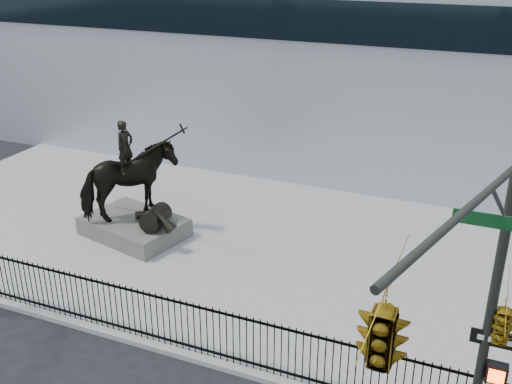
% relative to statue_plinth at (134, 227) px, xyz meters
% --- Properties ---
extents(ground, '(120.00, 120.00, 0.00)m').
position_rel_statue_plinth_xyz_m(ground, '(4.77, -6.21, -0.47)').
color(ground, black).
rests_on(ground, ground).
extents(plaza, '(30.00, 12.00, 0.15)m').
position_rel_statue_plinth_xyz_m(plaza, '(4.77, 0.79, -0.40)').
color(plaza, gray).
rests_on(plaza, ground).
extents(building, '(44.00, 14.00, 9.00)m').
position_rel_statue_plinth_xyz_m(building, '(4.77, 13.79, 4.03)').
color(building, '#AFB5BF').
rests_on(building, ground).
extents(picket_fence, '(22.10, 0.10, 1.50)m').
position_rel_statue_plinth_xyz_m(picket_fence, '(4.77, -4.96, 0.43)').
color(picket_fence, black).
rests_on(picket_fence, plaza).
extents(statue_plinth, '(3.89, 3.09, 0.65)m').
position_rel_statue_plinth_xyz_m(statue_plinth, '(0.00, 0.00, 0.00)').
color(statue_plinth, '#514F4A').
rests_on(statue_plinth, plaza).
extents(equestrian_statue, '(4.31, 3.18, 3.74)m').
position_rel_statue_plinth_xyz_m(equestrian_statue, '(0.06, -0.02, 1.67)').
color(equestrian_statue, black).
rests_on(equestrian_statue, statue_plinth).
extents(traffic_signal_right, '(2.17, 6.86, 7.00)m').
position_rel_statue_plinth_xyz_m(traffic_signal_right, '(11.24, -8.21, 4.38)').
color(traffic_signal_right, '#262924').
rests_on(traffic_signal_right, ground).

